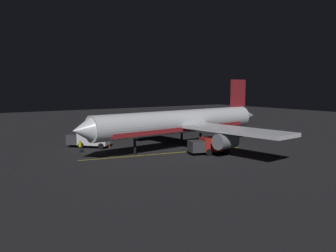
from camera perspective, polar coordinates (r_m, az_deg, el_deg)
The scene contains 8 objects.
ground_plane at distance 55.20m, azimuth 1.71°, elevation -3.58°, with size 180.00×180.00×0.20m, color black.
apron_guide_stripe at distance 51.00m, azimuth -0.34°, elevation -4.30°, with size 0.24×24.21×0.01m, color gold.
airliner at distance 55.06m, azimuth 2.20°, elevation 0.51°, with size 35.49×35.72×10.41m.
baggage_truck at distance 56.86m, azimuth -12.10°, elevation -2.07°, with size 6.07×5.86×2.34m.
catering_truck at distance 50.75m, azimuth 6.61°, elevation -3.03°, with size 3.50×5.87×2.30m.
ground_crew_worker at distance 52.84m, azimuth -13.56°, elevation -3.13°, with size 0.40×0.40×1.74m.
traffic_cone_near_left at distance 57.64m, azimuth -9.85°, elevation -2.90°, with size 0.50×0.50×0.55m.
traffic_cone_near_right at distance 56.59m, azimuth -9.19°, elevation -3.06°, with size 0.50×0.50×0.55m.
Camera 1 is at (-43.86, 32.11, 9.49)m, focal length 39.07 mm.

